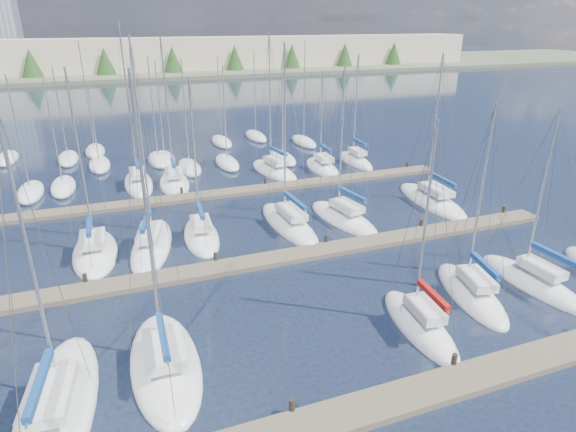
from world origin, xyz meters
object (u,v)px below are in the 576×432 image
object	(u,v)px
sailboat_h	(95,252)
sailboat_n	(139,183)
sailboat_p	(274,170)
sailboat_q	(322,168)
sailboat_e	(471,293)
sailboat_d	(419,325)
sailboat_k	(289,224)
sailboat_b	(57,408)
sailboat_i	(152,245)
sailboat_l	(343,218)
sailboat_m	(432,201)
sailboat_o	(174,183)
sailboat_j	(201,236)
sailboat_f	(533,282)
sailboat_c	(165,364)
sailboat_r	(355,161)

from	to	relation	value
sailboat_h	sailboat_n	distance (m)	15.08
sailboat_p	sailboat_q	distance (m)	5.31
sailboat_e	sailboat_d	xyz separation A→B (m)	(-4.65, -1.58, 0.00)
sailboat_k	sailboat_n	bearing A→B (deg)	122.53
sailboat_b	sailboat_i	world-z (taller)	sailboat_i
sailboat_e	sailboat_l	xyz separation A→B (m)	(-1.81, 12.94, -0.01)
sailboat_m	sailboat_k	distance (m)	13.66
sailboat_q	sailboat_l	world-z (taller)	sailboat_l
sailboat_k	sailboat_d	world-z (taller)	sailboat_k
sailboat_e	sailboat_q	xyz separation A→B (m)	(2.48, 26.53, -0.01)
sailboat_p	sailboat_i	size ratio (longest dim) A/B	0.97
sailboat_p	sailboat_o	bearing A→B (deg)	175.16
sailboat_e	sailboat_i	world-z (taller)	sailboat_i
sailboat_d	sailboat_i	xyz separation A→B (m)	(-12.14, 14.79, 0.00)
sailboat_e	sailboat_m	bearing A→B (deg)	75.01
sailboat_j	sailboat_b	size ratio (longest dim) A/B	0.91
sailboat_p	sailboat_d	bearing A→B (deg)	-101.57
sailboat_m	sailboat_h	bearing A→B (deg)	-175.23
sailboat_l	sailboat_n	size ratio (longest dim) A/B	0.81
sailboat_f	sailboat_l	bearing A→B (deg)	112.40
sailboat_h	sailboat_i	distance (m)	3.78
sailboat_o	sailboat_i	bearing A→B (deg)	-100.77
sailboat_e	sailboat_o	size ratio (longest dim) A/B	0.83
sailboat_c	sailboat_n	distance (m)	28.03
sailboat_q	sailboat_n	distance (m)	19.07
sailboat_f	sailboat_o	xyz separation A→B (m)	(-17.65, 27.03, 0.01)
sailboat_l	sailboat_i	distance (m)	14.99
sailboat_c	sailboat_r	bearing A→B (deg)	49.36
sailboat_p	sailboat_h	size ratio (longest dim) A/B	1.11
sailboat_q	sailboat_i	size ratio (longest dim) A/B	0.73
sailboat_j	sailboat_b	distance (m)	17.24
sailboat_j	sailboat_n	xyz separation A→B (m)	(-3.34, 14.41, 0.01)
sailboat_i	sailboat_p	bearing A→B (deg)	58.07
sailboat_p	sailboat_f	distance (m)	28.50
sailboat_c	sailboat_o	distance (m)	27.13
sailboat_h	sailboat_j	bearing A→B (deg)	2.39
sailboat_p	sailboat_b	size ratio (longest dim) A/B	1.09
sailboat_r	sailboat_p	distance (m)	9.88
sailboat_f	sailboat_b	xyz separation A→B (m)	(-26.50, -0.93, -0.01)
sailboat_n	sailboat_p	bearing A→B (deg)	-2.05
sailboat_m	sailboat_d	xyz separation A→B (m)	(-11.97, -15.40, 0.02)
sailboat_c	sailboat_b	world-z (taller)	sailboat_c
sailboat_j	sailboat_n	world-z (taller)	sailboat_n
sailboat_f	sailboat_e	bearing A→B (deg)	173.53
sailboat_h	sailboat_f	bearing A→B (deg)	-27.29
sailboat_k	sailboat_d	size ratio (longest dim) A/B	1.23
sailboat_n	sailboat_e	bearing A→B (deg)	-58.67
sailboat_d	sailboat_o	distance (m)	29.60
sailboat_i	sailboat_n	world-z (taller)	sailboat_n
sailboat_c	sailboat_n	size ratio (longest dim) A/B	0.90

